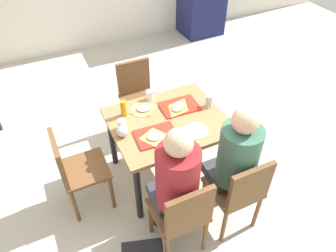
% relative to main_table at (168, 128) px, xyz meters
% --- Properties ---
extents(ground_plane, '(10.00, 10.00, 0.02)m').
position_rel_main_table_xyz_m(ground_plane, '(0.00, 0.00, -0.64)').
color(ground_plane, beige).
extents(main_table, '(1.04, 0.87, 0.73)m').
position_rel_main_table_xyz_m(main_table, '(0.00, 0.00, 0.00)').
color(main_table, '#9E7247').
rests_on(main_table, ground_plane).
extents(chair_near_left, '(0.40, 0.40, 0.86)m').
position_rel_main_table_xyz_m(chair_near_left, '(-0.26, -0.82, -0.12)').
color(chair_near_left, brown).
rests_on(chair_near_left, ground_plane).
extents(chair_near_right, '(0.40, 0.40, 0.86)m').
position_rel_main_table_xyz_m(chair_near_right, '(0.26, -0.82, -0.12)').
color(chair_near_right, brown).
rests_on(chair_near_right, ground_plane).
extents(chair_far_side, '(0.40, 0.40, 0.86)m').
position_rel_main_table_xyz_m(chair_far_side, '(0.00, 0.82, -0.12)').
color(chair_far_side, brown).
rests_on(chair_far_side, ground_plane).
extents(chair_left_end, '(0.40, 0.40, 0.86)m').
position_rel_main_table_xyz_m(chair_left_end, '(-0.90, 0.00, -0.12)').
color(chair_left_end, brown).
rests_on(chair_left_end, ground_plane).
extents(person_in_red, '(0.32, 0.42, 1.27)m').
position_rel_main_table_xyz_m(person_in_red, '(-0.26, -0.68, 0.13)').
color(person_in_red, '#383842').
rests_on(person_in_red, ground_plane).
extents(person_in_brown_jacket, '(0.32, 0.42, 1.27)m').
position_rel_main_table_xyz_m(person_in_brown_jacket, '(0.26, -0.68, 0.13)').
color(person_in_brown_jacket, '#383842').
rests_on(person_in_brown_jacket, ground_plane).
extents(tray_red_near, '(0.37, 0.28, 0.02)m').
position_rel_main_table_xyz_m(tray_red_near, '(-0.18, -0.15, 0.11)').
color(tray_red_near, red).
rests_on(tray_red_near, main_table).
extents(tray_red_far, '(0.37, 0.27, 0.02)m').
position_rel_main_table_xyz_m(tray_red_far, '(0.18, 0.13, 0.11)').
color(tray_red_far, red).
rests_on(tray_red_far, main_table).
extents(paper_plate_center, '(0.22, 0.22, 0.01)m').
position_rel_main_table_xyz_m(paper_plate_center, '(-0.16, 0.24, 0.10)').
color(paper_plate_center, white).
rests_on(paper_plate_center, main_table).
extents(paper_plate_near_edge, '(0.22, 0.22, 0.01)m').
position_rel_main_table_xyz_m(paper_plate_near_edge, '(0.16, -0.24, 0.10)').
color(paper_plate_near_edge, white).
rests_on(paper_plate_near_edge, main_table).
extents(pizza_slice_a, '(0.23, 0.22, 0.02)m').
position_rel_main_table_xyz_m(pizza_slice_a, '(-0.21, -0.17, 0.12)').
color(pizza_slice_a, '#DBAD60').
rests_on(pizza_slice_a, tray_red_near).
extents(pizza_slice_b, '(0.27, 0.26, 0.02)m').
position_rel_main_table_xyz_m(pizza_slice_b, '(0.16, 0.11, 0.12)').
color(pizza_slice_b, '#C68C47').
rests_on(pizza_slice_b, tray_red_far).
extents(pizza_slice_c, '(0.22, 0.17, 0.02)m').
position_rel_main_table_xyz_m(pizza_slice_c, '(-0.13, 0.24, 0.11)').
color(pizza_slice_c, '#C68C47').
rests_on(pizza_slice_c, paper_plate_center).
extents(plastic_cup_a, '(0.07, 0.07, 0.10)m').
position_rel_main_table_xyz_m(plastic_cup_a, '(-0.03, 0.37, 0.15)').
color(plastic_cup_a, white).
rests_on(plastic_cup_a, main_table).
extents(plastic_cup_b, '(0.07, 0.07, 0.10)m').
position_rel_main_table_xyz_m(plastic_cup_b, '(0.03, -0.37, 0.15)').
color(plastic_cup_b, white).
rests_on(plastic_cup_b, main_table).
extents(plastic_cup_c, '(0.07, 0.07, 0.10)m').
position_rel_main_table_xyz_m(plastic_cup_c, '(-0.42, 0.07, 0.15)').
color(plastic_cup_c, white).
rests_on(plastic_cup_c, main_table).
extents(soda_can, '(0.07, 0.07, 0.12)m').
position_rel_main_table_xyz_m(soda_can, '(0.44, 0.02, 0.16)').
color(soda_can, '#B7BCC6').
rests_on(soda_can, main_table).
extents(condiment_bottle, '(0.06, 0.06, 0.16)m').
position_rel_main_table_xyz_m(condiment_bottle, '(-0.34, 0.24, 0.18)').
color(condiment_bottle, orange).
rests_on(condiment_bottle, main_table).
extents(foil_bundle, '(0.10, 0.10, 0.10)m').
position_rel_main_table_xyz_m(foil_bundle, '(-0.44, -0.02, 0.15)').
color(foil_bundle, silver).
rests_on(foil_bundle, main_table).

